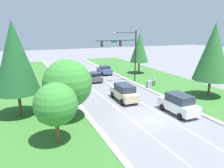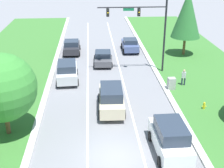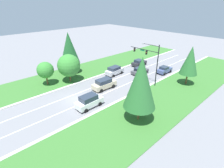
{
  "view_description": "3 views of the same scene",
  "coord_description": "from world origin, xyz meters",
  "px_view_note": "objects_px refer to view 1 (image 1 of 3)",
  "views": [
    {
      "loc": [
        -11.5,
        -17.15,
        8.89
      ],
      "look_at": [
        -0.14,
        9.7,
        1.44
      ],
      "focal_mm": 35.0,
      "sensor_mm": 36.0,
      "label": 1
    },
    {
      "loc": [
        -1.39,
        -16.54,
        12.33
      ],
      "look_at": [
        0.35,
        8.05,
        1.69
      ],
      "focal_mm": 50.0,
      "sensor_mm": 36.0,
      "label": 2
    },
    {
      "loc": [
        24.22,
        -13.76,
        16.01
      ],
      "look_at": [
        2.21,
        6.75,
        1.65
      ],
      "focal_mm": 28.0,
      "sensor_mm": 36.0,
      "label": 3
    }
  ],
  "objects_px": {
    "graphite_sedan": "(94,77)",
    "conifer_mid_left_tree": "(15,57)",
    "champagne_suv": "(124,92)",
    "conifer_near_right_tree": "(139,48)",
    "slate_blue_sedan": "(105,70)",
    "fire_hydrant": "(176,92)",
    "silver_suv": "(79,84)",
    "conifer_far_right_tree": "(213,52)",
    "oak_far_left_tree": "(56,104)",
    "pedestrian": "(154,80)",
    "traffic_signal_mast": "(125,49)",
    "utility_cabinet": "(149,85)",
    "oak_near_left_tree": "(67,84)",
    "charcoal_sedan": "(67,73)",
    "white_suv": "(179,104)"
  },
  "relations": [
    {
      "from": "champagne_suv",
      "to": "conifer_mid_left_tree",
      "type": "xyz_separation_m",
      "value": [
        -12.15,
        -0.17,
        5.02
      ]
    },
    {
      "from": "conifer_near_right_tree",
      "to": "conifer_mid_left_tree",
      "type": "height_order",
      "value": "conifer_mid_left_tree"
    },
    {
      "from": "white_suv",
      "to": "pedestrian",
      "type": "distance_m",
      "value": 11.44
    },
    {
      "from": "graphite_sedan",
      "to": "conifer_far_right_tree",
      "type": "distance_m",
      "value": 19.03
    },
    {
      "from": "white_suv",
      "to": "conifer_far_right_tree",
      "type": "height_order",
      "value": "conifer_far_right_tree"
    },
    {
      "from": "white_suv",
      "to": "utility_cabinet",
      "type": "xyz_separation_m",
      "value": [
        2.56,
        9.82,
        -0.48
      ]
    },
    {
      "from": "traffic_signal_mast",
      "to": "slate_blue_sedan",
      "type": "relative_size",
      "value": 2.04
    },
    {
      "from": "white_suv",
      "to": "conifer_near_right_tree",
      "type": "height_order",
      "value": "conifer_near_right_tree"
    },
    {
      "from": "white_suv",
      "to": "charcoal_sedan",
      "type": "relative_size",
      "value": 1.07
    },
    {
      "from": "white_suv",
      "to": "silver_suv",
      "type": "height_order",
      "value": "white_suv"
    },
    {
      "from": "charcoal_sedan",
      "to": "silver_suv",
      "type": "bearing_deg",
      "value": -90.7
    },
    {
      "from": "champagne_suv",
      "to": "oak_far_left_tree",
      "type": "height_order",
      "value": "oak_far_left_tree"
    },
    {
      "from": "oak_far_left_tree",
      "to": "oak_near_left_tree",
      "type": "bearing_deg",
      "value": 67.36
    },
    {
      "from": "graphite_sedan",
      "to": "pedestrian",
      "type": "xyz_separation_m",
      "value": [
        7.58,
        -6.93,
        0.15
      ]
    },
    {
      "from": "silver_suv",
      "to": "fire_hydrant",
      "type": "distance_m",
      "value": 13.8
    },
    {
      "from": "champagne_suv",
      "to": "pedestrian",
      "type": "distance_m",
      "value": 8.68
    },
    {
      "from": "conifer_mid_left_tree",
      "to": "conifer_far_right_tree",
      "type": "bearing_deg",
      "value": -6.75
    },
    {
      "from": "champagne_suv",
      "to": "oak_far_left_tree",
      "type": "bearing_deg",
      "value": -139.95
    },
    {
      "from": "slate_blue_sedan",
      "to": "conifer_near_right_tree",
      "type": "bearing_deg",
      "value": -17.21
    },
    {
      "from": "slate_blue_sedan",
      "to": "conifer_mid_left_tree",
      "type": "relative_size",
      "value": 0.43
    },
    {
      "from": "charcoal_sedan",
      "to": "conifer_mid_left_tree",
      "type": "bearing_deg",
      "value": -117.43
    },
    {
      "from": "traffic_signal_mast",
      "to": "silver_suv",
      "type": "xyz_separation_m",
      "value": [
        -8.31,
        -1.86,
        -4.62
      ]
    },
    {
      "from": "silver_suv",
      "to": "conifer_far_right_tree",
      "type": "height_order",
      "value": "conifer_far_right_tree"
    },
    {
      "from": "white_suv",
      "to": "conifer_mid_left_tree",
      "type": "height_order",
      "value": "conifer_mid_left_tree"
    },
    {
      "from": "champagne_suv",
      "to": "pedestrian",
      "type": "xyz_separation_m",
      "value": [
        7.4,
        4.54,
        -0.15
      ]
    },
    {
      "from": "slate_blue_sedan",
      "to": "utility_cabinet",
      "type": "height_order",
      "value": "slate_blue_sedan"
    },
    {
      "from": "graphite_sedan",
      "to": "champagne_suv",
      "type": "bearing_deg",
      "value": -86.9
    },
    {
      "from": "silver_suv",
      "to": "conifer_far_right_tree",
      "type": "xyz_separation_m",
      "value": [
        15.16,
        -9.61,
        4.97
      ]
    },
    {
      "from": "conifer_near_right_tree",
      "to": "conifer_mid_left_tree",
      "type": "distance_m",
      "value": 26.53
    },
    {
      "from": "silver_suv",
      "to": "fire_hydrant",
      "type": "xyz_separation_m",
      "value": [
        11.77,
        -7.18,
        -0.67
      ]
    },
    {
      "from": "white_suv",
      "to": "conifer_mid_left_tree",
      "type": "xyz_separation_m",
      "value": [
        -15.56,
        6.01,
        5.01
      ]
    },
    {
      "from": "traffic_signal_mast",
      "to": "fire_hydrant",
      "type": "bearing_deg",
      "value": -69.06
    },
    {
      "from": "champagne_suv",
      "to": "charcoal_sedan",
      "type": "relative_size",
      "value": 1.14
    },
    {
      "from": "silver_suv",
      "to": "pedestrian",
      "type": "distance_m",
      "value": 11.62
    },
    {
      "from": "silver_suv",
      "to": "conifer_far_right_tree",
      "type": "relative_size",
      "value": 0.49
    },
    {
      "from": "slate_blue_sedan",
      "to": "graphite_sedan",
      "type": "height_order",
      "value": "slate_blue_sedan"
    },
    {
      "from": "graphite_sedan",
      "to": "conifer_mid_left_tree",
      "type": "relative_size",
      "value": 0.46
    },
    {
      "from": "silver_suv",
      "to": "slate_blue_sedan",
      "type": "xyz_separation_m",
      "value": [
        7.61,
        9.55,
        -0.14
      ]
    },
    {
      "from": "silver_suv",
      "to": "white_suv",
      "type": "bearing_deg",
      "value": -63.33
    },
    {
      "from": "champagne_suv",
      "to": "charcoal_sedan",
      "type": "bearing_deg",
      "value": 105.83
    },
    {
      "from": "champagne_suv",
      "to": "utility_cabinet",
      "type": "xyz_separation_m",
      "value": [
        5.98,
        3.64,
        -0.47
      ]
    },
    {
      "from": "graphite_sedan",
      "to": "conifer_near_right_tree",
      "type": "bearing_deg",
      "value": 16.61
    },
    {
      "from": "silver_suv",
      "to": "oak_far_left_tree",
      "type": "height_order",
      "value": "oak_far_left_tree"
    },
    {
      "from": "slate_blue_sedan",
      "to": "charcoal_sedan",
      "type": "relative_size",
      "value": 0.95
    },
    {
      "from": "traffic_signal_mast",
      "to": "pedestrian",
      "type": "bearing_deg",
      "value": -52.09
    },
    {
      "from": "slate_blue_sedan",
      "to": "conifer_near_right_tree",
      "type": "height_order",
      "value": "conifer_near_right_tree"
    },
    {
      "from": "conifer_far_right_tree",
      "to": "conifer_mid_left_tree",
      "type": "height_order",
      "value": "conifer_mid_left_tree"
    },
    {
      "from": "oak_far_left_tree",
      "to": "utility_cabinet",
      "type": "bearing_deg",
      "value": 35.8
    },
    {
      "from": "fire_hydrant",
      "to": "conifer_near_right_tree",
      "type": "xyz_separation_m",
      "value": [
        2.43,
        14.63,
        4.87
      ]
    },
    {
      "from": "oak_near_left_tree",
      "to": "slate_blue_sedan",
      "type": "bearing_deg",
      "value": 59.82
    }
  ]
}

